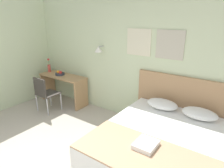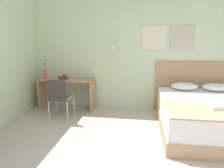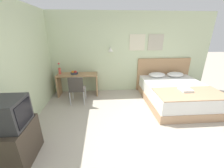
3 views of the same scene
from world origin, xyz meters
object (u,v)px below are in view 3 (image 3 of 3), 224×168
(folded_towel_near_foot, at_px, (185,90))
(fruit_bowl, at_px, (74,73))
(bed, at_px, (176,94))
(throw_blanket, at_px, (190,93))
(pillow_left, at_px, (157,75))
(pillow_right, at_px, (175,74))
(headboard, at_px, (163,74))
(flower_vase, at_px, (60,70))
(tv_stand, at_px, (17,143))
(television, at_px, (8,113))
(desk_chair, at_px, (77,88))
(desk, at_px, (78,80))

(folded_towel_near_foot, distance_m, fruit_bowl, 3.31)
(bed, bearing_deg, fruit_bowl, 165.78)
(bed, bearing_deg, throw_blanket, -90.00)
(pillow_left, relative_size, pillow_right, 1.00)
(pillow_left, bearing_deg, throw_blanket, -76.79)
(headboard, bearing_deg, folded_towel_near_foot, -91.64)
(throw_blanket, height_order, fruit_bowl, fruit_bowl)
(pillow_left, distance_m, pillow_right, 0.65)
(bed, distance_m, fruit_bowl, 3.25)
(folded_towel_near_foot, bearing_deg, flower_vase, 160.05)
(folded_towel_near_foot, xyz_separation_m, flower_vase, (-3.53, 1.28, 0.24))
(headboard, xyz_separation_m, tv_stand, (-3.62, -2.79, -0.25))
(folded_towel_near_foot, height_order, television, television)
(pillow_right, height_order, desk_chair, desk_chair)
(folded_towel_near_foot, relative_size, television, 0.62)
(flower_vase, bearing_deg, folded_towel_near_foot, -19.95)
(headboard, xyz_separation_m, flower_vase, (-3.58, -0.23, 0.29))
(headboard, distance_m, desk, 3.03)
(fruit_bowl, bearing_deg, pillow_left, 0.09)
(fruit_bowl, bearing_deg, tv_stand, -101.53)
(desk, xyz_separation_m, television, (-0.60, -2.53, 0.37))
(folded_towel_near_foot, bearing_deg, desk, 157.18)
(pillow_right, relative_size, desk, 0.44)
(pillow_right, bearing_deg, fruit_bowl, -179.93)
(bed, height_order, pillow_left, pillow_left)
(pillow_left, xyz_separation_m, folded_towel_near_foot, (0.28, -1.25, -0.03))
(desk_chair, distance_m, television, 2.04)
(throw_blanket, bearing_deg, headboard, 90.00)
(headboard, bearing_deg, tv_stand, -142.40)
(pillow_left, height_order, desk, desk)
(pillow_right, xyz_separation_m, desk_chair, (-3.28, -0.64, -0.15))
(throw_blanket, xyz_separation_m, flower_vase, (-3.58, 1.43, 0.28))
(flower_vase, relative_size, television, 0.75)
(pillow_right, distance_m, fruit_bowl, 3.44)
(fruit_bowl, xyz_separation_m, tv_stand, (-0.51, -2.52, -0.45))
(bed, xyz_separation_m, fruit_bowl, (-3.11, 0.79, 0.50))
(throw_blanket, height_order, folded_towel_near_foot, folded_towel_near_foot)
(throw_blanket, relative_size, desk_chair, 2.00)
(throw_blanket, relative_size, television, 3.44)
(flower_vase, height_order, tv_stand, flower_vase)
(folded_towel_near_foot, bearing_deg, television, -160.37)
(headboard, xyz_separation_m, pillow_right, (0.33, -0.27, 0.07))
(headboard, bearing_deg, bed, -90.00)
(throw_blanket, xyz_separation_m, folded_towel_near_foot, (-0.04, 0.14, 0.04))
(flower_vase, relative_size, tv_stand, 0.54)
(pillow_right, relative_size, fruit_bowl, 2.45)
(throw_blanket, bearing_deg, television, -162.65)
(bed, bearing_deg, folded_towel_near_foot, -95.46)
(pillow_left, bearing_deg, pillow_right, 0.00)
(pillow_right, height_order, desk, desk)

